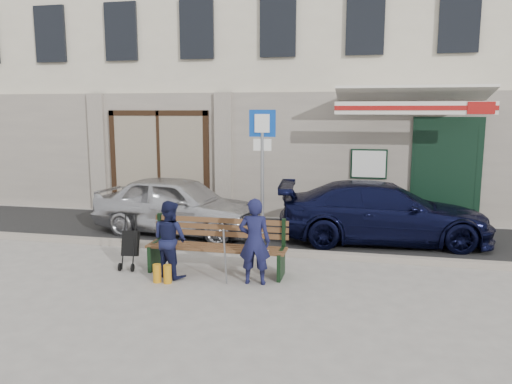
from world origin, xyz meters
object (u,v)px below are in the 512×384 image
(car_silver, at_px, (178,205))
(woman, at_px, (170,239))
(car_navy, at_px, (384,212))
(parking_sign, at_px, (262,157))
(stroller, at_px, (130,245))
(man, at_px, (255,241))
(bench, at_px, (214,247))

(car_silver, distance_m, woman, 2.99)
(car_navy, xyz_separation_m, parking_sign, (-2.35, -1.20, 1.23))
(stroller, bearing_deg, parking_sign, 31.48)
(man, bearing_deg, car_silver, -55.19)
(woman, bearing_deg, stroller, 7.80)
(bench, distance_m, man, 0.91)
(car_silver, distance_m, man, 3.75)
(car_silver, distance_m, car_navy, 4.49)
(man, bearing_deg, car_navy, -129.13)
(car_silver, relative_size, car_navy, 0.88)
(woman, bearing_deg, car_navy, -114.83)
(stroller, bearing_deg, bench, -3.38)
(bench, relative_size, woman, 1.86)
(parking_sign, distance_m, bench, 2.12)
(parking_sign, xyz_separation_m, bench, (-0.53, -1.50, -1.40))
(car_navy, height_order, bench, car_navy)
(parking_sign, relative_size, woman, 2.15)
(car_navy, distance_m, woman, 4.66)
(woman, xyz_separation_m, stroller, (-0.85, 0.26, -0.22))
(bench, relative_size, stroller, 2.50)
(car_navy, distance_m, parking_sign, 2.91)
(parking_sign, height_order, woman, parking_sign)
(parking_sign, height_order, man, parking_sign)
(bench, xyz_separation_m, woman, (-0.65, -0.33, 0.19))
(parking_sign, distance_m, stroller, 2.95)
(parking_sign, bearing_deg, stroller, -142.19)
(woman, height_order, stroller, woman)
(bench, bearing_deg, woman, -153.07)
(car_silver, height_order, woman, car_silver)
(bench, height_order, man, man)
(parking_sign, xyz_separation_m, stroller, (-2.04, -1.58, -1.43))
(car_silver, height_order, stroller, car_silver)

